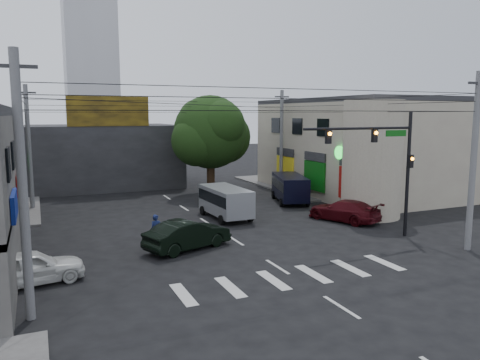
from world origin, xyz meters
TOP-DOWN VIEW (x-y plane):
  - ground at (0.00, 0.00)m, footprint 160.00×160.00m
  - sidewalk_far_right at (18.00, 18.00)m, footprint 16.00×16.00m
  - building_right at (18.00, 13.00)m, footprint 14.00×18.00m
  - corner_column at (11.00, 4.00)m, footprint 4.00×4.00m
  - building_far at (-4.00, 26.00)m, footprint 14.00×10.00m
  - billboard at (-4.00, 21.10)m, footprint 7.00×0.30m
  - tower_distant at (0.00, 70.00)m, footprint 9.00×9.00m
  - street_tree at (4.00, 17.00)m, footprint 6.40×6.40m
  - traffic_gantry at (7.82, -1.00)m, footprint 7.10×0.35m
  - utility_pole_near_left at (-10.50, -4.50)m, footprint 0.32×0.32m
  - utility_pole_near_right at (10.50, -4.50)m, footprint 0.32×0.32m
  - utility_pole_far_left at (-10.50, 16.00)m, footprint 0.32×0.32m
  - utility_pole_far_right at (10.50, 16.00)m, footprint 0.32×0.32m
  - dark_sedan at (-2.95, 1.46)m, footprint 4.71×5.80m
  - white_compact at (-10.50, -0.86)m, footprint 3.04×4.83m
  - maroon_sedan at (8.51, 3.59)m, footprint 5.38×6.31m
  - silver_minivan at (1.61, 7.51)m, footprint 5.06×2.40m
  - navy_van at (8.56, 10.93)m, footprint 6.62×5.23m
  - traffic_officer at (-4.32, 2.75)m, footprint 0.67×0.49m

SIDE VIEW (x-z plane):
  - ground at x=0.00m, z-range 0.00..0.00m
  - sidewalk_far_right at x=18.00m, z-range 0.00..0.15m
  - maroon_sedan at x=8.51m, z-range 0.00..1.44m
  - white_compact at x=-10.50m, z-range 0.00..1.47m
  - dark_sedan at x=-2.95m, z-range 0.00..1.56m
  - traffic_officer at x=-4.32m, z-range 0.00..1.71m
  - silver_minivan at x=1.61m, z-range 0.00..2.11m
  - navy_van at x=8.56m, z-range 0.00..2.16m
  - building_far at x=-4.00m, z-range 0.00..6.00m
  - building_right at x=18.00m, z-range 0.00..8.00m
  - corner_column at x=11.00m, z-range 0.00..8.00m
  - utility_pole_near_left at x=-10.50m, z-range 0.00..9.20m
  - utility_pole_near_right at x=10.50m, z-range 0.00..9.20m
  - utility_pole_far_left at x=-10.50m, z-range 0.00..9.20m
  - utility_pole_far_right at x=10.50m, z-range 0.00..9.20m
  - traffic_gantry at x=7.82m, z-range 1.23..8.43m
  - street_tree at x=4.00m, z-range 1.12..9.82m
  - billboard at x=-4.00m, z-range 6.00..8.60m
  - tower_distant at x=0.00m, z-range 0.00..44.00m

